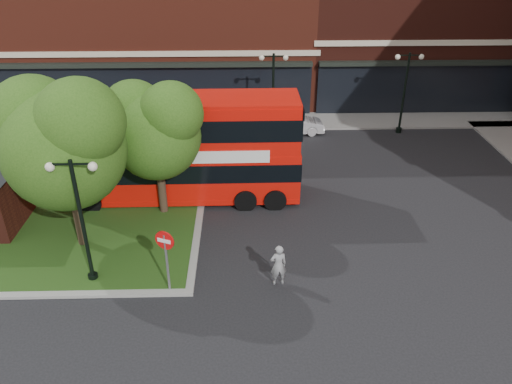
{
  "coord_description": "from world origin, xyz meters",
  "views": [
    {
      "loc": [
        0.2,
        -14.72,
        11.96
      ],
      "look_at": [
        0.67,
        3.29,
        2.0
      ],
      "focal_mm": 35.0,
      "sensor_mm": 36.0,
      "label": 1
    }
  ],
  "objects_px": {
    "woman": "(278,265)",
    "car_white": "(293,124)",
    "bus": "(175,142)",
    "car_silver": "(147,117)"
  },
  "relations": [
    {
      "from": "woman",
      "to": "car_white",
      "type": "relative_size",
      "value": 0.44
    },
    {
      "from": "bus",
      "to": "car_silver",
      "type": "xyz_separation_m",
      "value": [
        -3.09,
        9.47,
        -2.22
      ]
    },
    {
      "from": "bus",
      "to": "car_white",
      "type": "relative_size",
      "value": 2.97
    },
    {
      "from": "car_silver",
      "to": "car_white",
      "type": "bearing_deg",
      "value": -104.66
    },
    {
      "from": "car_silver",
      "to": "car_white",
      "type": "relative_size",
      "value": 1.0
    },
    {
      "from": "bus",
      "to": "woman",
      "type": "distance_m",
      "value": 8.23
    },
    {
      "from": "woman",
      "to": "car_white",
      "type": "height_order",
      "value": "woman"
    },
    {
      "from": "bus",
      "to": "car_silver",
      "type": "relative_size",
      "value": 2.98
    },
    {
      "from": "bus",
      "to": "woman",
      "type": "height_order",
      "value": "bus"
    },
    {
      "from": "car_silver",
      "to": "car_white",
      "type": "xyz_separation_m",
      "value": [
        9.34,
        -1.5,
        -0.02
      ]
    }
  ]
}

